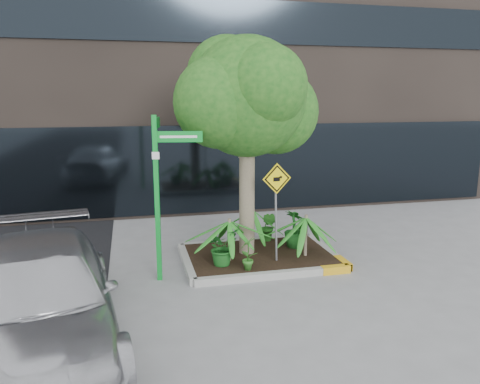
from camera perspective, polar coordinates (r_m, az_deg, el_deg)
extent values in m
plane|color=gray|center=(10.06, 1.73, -8.97)|extent=(80.00, 80.00, 0.00)
cube|color=#9E9E99|center=(11.36, 0.86, -6.10)|extent=(3.20, 0.15, 0.15)
cube|color=#9E9E99|center=(9.37, 4.23, -10.10)|extent=(3.20, 0.15, 0.15)
cube|color=#9E9E99|center=(10.06, -6.53, -8.58)|extent=(0.15, 2.20, 0.15)
cube|color=#9E9E99|center=(10.88, 10.58, -7.13)|extent=(0.15, 2.20, 0.15)
cube|color=gold|center=(9.82, 11.57, -9.27)|extent=(0.60, 0.17, 0.15)
cube|color=black|center=(10.34, 2.38, -7.68)|extent=(3.05, 2.05, 0.06)
cylinder|color=gray|center=(10.05, 0.85, 0.24)|extent=(0.33, 0.33, 3.10)
cylinder|color=gray|center=(9.92, 1.45, 6.72)|extent=(0.59, 0.17, 1.01)
sphere|color=#185117|center=(9.85, 0.88, 11.51)|extent=(2.48, 2.48, 2.48)
sphere|color=#185117|center=(10.36, 4.39, 9.77)|extent=(1.86, 1.86, 1.86)
sphere|color=#185117|center=(9.52, -2.50, 10.87)|extent=(1.86, 1.86, 1.86)
sphere|color=#185117|center=(9.31, 3.12, 12.75)|extent=(1.66, 1.66, 1.66)
sphere|color=#185117|center=(10.29, -1.57, 13.82)|extent=(1.76, 1.76, 1.76)
cylinder|color=gray|center=(10.18, 8.01, -5.24)|extent=(0.07, 0.07, 0.91)
cylinder|color=gray|center=(9.79, -1.29, -5.82)|extent=(0.07, 0.07, 0.91)
cylinder|color=gray|center=(11.06, 1.60, -4.02)|extent=(0.07, 0.07, 0.80)
imported|color=silver|center=(7.31, -23.24, -11.96)|extent=(2.78, 5.32, 1.47)
imported|color=#1A5E1E|center=(9.59, -2.20, -6.69)|extent=(0.96, 0.96, 0.76)
imported|color=#1C601E|center=(10.72, 6.73, -4.43)|extent=(0.67, 0.67, 0.87)
imported|color=#2F7223|center=(9.32, 0.99, -7.38)|extent=(0.52, 0.52, 0.70)
imported|color=#205D1B|center=(11.13, 3.48, -4.22)|extent=(0.55, 0.55, 0.70)
cube|color=#0D992D|center=(9.01, -10.07, -0.99)|extent=(0.11, 0.11, 3.20)
cube|color=#0D992D|center=(8.79, -7.52, 6.70)|extent=(0.88, 0.18, 0.21)
cube|color=#0D992D|center=(9.24, -10.10, 8.29)|extent=(0.18, 0.88, 0.21)
cube|color=white|center=(8.77, -7.51, 6.69)|extent=(0.68, 0.12, 0.05)
cube|color=white|center=(9.24, -10.21, 8.28)|extent=(0.12, 0.68, 0.05)
cube|color=white|center=(8.81, -10.25, 4.39)|extent=(0.14, 0.03, 0.14)
cylinder|color=slate|center=(9.72, 4.40, -2.96)|extent=(0.07, 0.17, 1.89)
cube|color=yellow|center=(9.53, 4.51, 1.64)|extent=(0.63, 0.10, 0.63)
cube|color=black|center=(9.52, 4.54, 1.63)|extent=(0.56, 0.08, 0.56)
cube|color=yellow|center=(9.52, 4.54, 1.62)|extent=(0.47, 0.07, 0.48)
cube|color=black|center=(9.51, 4.49, 1.56)|extent=(0.15, 0.02, 0.08)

